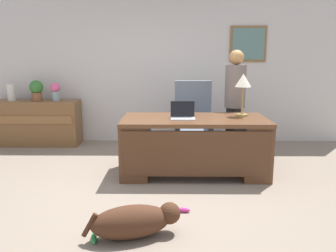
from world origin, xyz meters
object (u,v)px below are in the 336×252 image
Objects in this scene: desk at (194,144)px; armchair at (193,123)px; dog_lying at (135,221)px; potted_plant at (36,89)px; dog_toy_bone at (94,238)px; person_standing at (235,103)px; laptop at (183,114)px; vase_with_flowers at (55,91)px; credenza at (37,123)px; dog_toy_plush at (183,210)px; vase_empty at (11,92)px; desk_lamp at (243,83)px.

desk is 1.01m from armchair.
dog_lying is 2.41× the size of potted_plant.
potted_plant reaches higher than dog_toy_bone.
person_standing is 3.48m from potted_plant.
vase_with_flowers is (-2.22, 1.60, 0.15)m from laptop.
person_standing is 3.15m from vase_with_flowers.
dog_toy_plush is at bearing -47.26° from credenza.
potted_plant is at bearing 168.26° from armchair.
dog_lying is (-0.63, -1.70, -0.27)m from desk.
vase_empty is at bearing 169.89° from armchair.
credenza is 4.75× the size of laptop.
laptop is at bearing -32.01° from potted_plant.
laptop is (2.59, -1.59, 0.43)m from credenza.
armchair is at bearing -13.30° from vase_with_flowers.
laptop is at bearing -35.73° from vase_with_flowers.
credenza is at bearing -0.18° from vase_empty.
person_standing reaches higher than desk_lamp.
dog_toy_bone is (1.72, -3.34, -0.98)m from potted_plant.
vase_with_flowers is at bearing 128.30° from dog_toy_plush.
vase_with_flowers is 3.74m from dog_toy_bone.
person_standing reaches higher than vase_with_flowers.
dog_toy_plush is (-0.03, -1.17, -0.81)m from laptop.
armchair is 2.26m from dog_toy_plush.
vase_with_flowers is 0.88× the size of potted_plant.
dog_lying reaches higher than dog_toy_bone.
armchair is at bearing 87.45° from desk.
dog_toy_plush is at bearing -47.68° from potted_plant.
potted_plant reaches higher than vase_empty.
dog_toy_plush is (-0.87, -2.00, -0.85)m from person_standing.
vase_empty is at bearing 180.00° from vase_with_flowers.
dog_lying is 4.22m from vase_empty.
dog_toy_bone is (-0.99, -1.76, -0.40)m from desk.
vase_empty is 1.49× the size of dog_toy_bone.
vase_with_flowers is at bearing 112.54° from dog_toy_bone.
laptop reaches higher than dog_toy_plush.
person_standing reaches higher than dog_toy_bone.
dog_toy_plush is (-0.86, -1.40, -1.21)m from desk_lamp.
desk_lamp is (0.67, 0.21, 0.81)m from desk.
vase_with_flowers is 1.10× the size of vase_empty.
vase_empty is at bearing 160.33° from desk_lamp.
desk is 6.14× the size of vase_with_flowers.
potted_plant reaches higher than dog_toy_plush.
laptop is at bearing -27.94° from vase_empty.
credenza is 0.90× the size of person_standing.
credenza is at bearing -179.79° from vase_with_flowers.
desk_lamp is at bearing -24.23° from vase_with_flowers.
armchair is 2.06× the size of desk_lamp.
dog_lying is at bearing -104.10° from armchair.
desk_lamp reaches higher than dog_toy_bone.
desk is at bearing -33.54° from vase_with_flowers.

